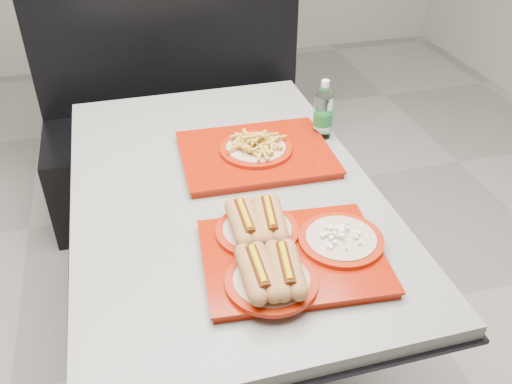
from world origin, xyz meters
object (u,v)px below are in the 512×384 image
object	(u,v)px
tray_far	(256,151)
water_bottle	(323,113)
booth_bench	(179,124)
tray_near	(285,250)
diner_table	(224,227)

from	to	relation	value
tray_far	water_bottle	xyz separation A→B (m)	(0.26, 0.08, 0.06)
booth_bench	water_bottle	xyz separation A→B (m)	(0.40, -0.88, 0.44)
tray_near	booth_bench	bearing A→B (deg)	93.11
diner_table	booth_bench	size ratio (longest dim) A/B	1.05
diner_table	tray_far	xyz separation A→B (m)	(0.14, 0.13, 0.19)
tray_near	water_bottle	xyz separation A→B (m)	(0.32, 0.59, 0.05)
water_bottle	tray_far	bearing A→B (deg)	-162.36
tray_far	water_bottle	distance (m)	0.28
tray_near	tray_far	xyz separation A→B (m)	(0.06, 0.50, -0.01)
diner_table	tray_far	distance (m)	0.27
tray_far	water_bottle	world-z (taller)	water_bottle
diner_table	booth_bench	world-z (taller)	booth_bench
booth_bench	tray_far	distance (m)	1.05
tray_near	water_bottle	size ratio (longest dim) A/B	2.32
diner_table	water_bottle	xyz separation A→B (m)	(0.40, 0.21, 0.26)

